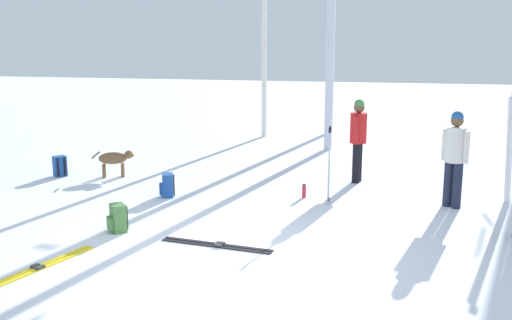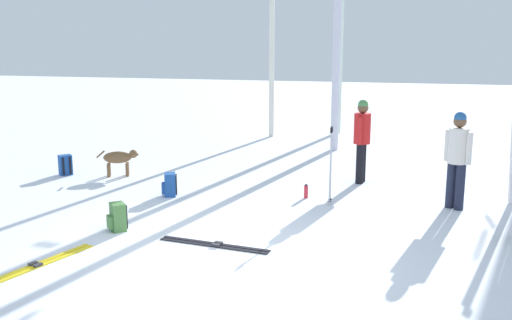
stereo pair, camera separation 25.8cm
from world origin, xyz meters
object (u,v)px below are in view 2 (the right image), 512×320
backpack_0 (65,165)px  ski_pair_lying_1 (214,245)px  person_2 (362,136)px  dog (120,158)px  person_1 (458,154)px  ski_pair_lying_0 (38,265)px  ski_poles_0 (331,163)px  birch_tree_2 (338,35)px  water_bottle_0 (306,191)px  backpack_2 (117,217)px  backpack_1 (170,185)px

backpack_0 → ski_pair_lying_1: bearing=-37.7°
person_2 → dog: (-5.09, -0.62, -0.59)m
person_1 → ski_pair_lying_1: (-3.55, -2.76, -0.97)m
ski_pair_lying_0 → dog: bearing=103.8°
ski_poles_0 → birch_tree_2: bearing=95.1°
dog → water_bottle_0: bearing=-10.9°
backpack_2 → ski_pair_lying_0: bearing=-103.8°
person_2 → backpack_2: (-3.50, -3.97, -0.77)m
person_2 → water_bottle_0: size_ratio=6.54×
dog → backpack_0: (-1.20, -0.19, -0.17)m
ski_pair_lying_0 → backpack_2: size_ratio=3.90×
dog → backpack_1: bearing=-37.7°
person_1 → birch_tree_2: (-2.62, 4.86, 1.98)m
ski_poles_0 → person_1: bearing=6.2°
ski_poles_0 → water_bottle_0: ski_poles_0 is taller
ski_pair_lying_1 → birch_tree_2: birch_tree_2 is taller
ski_poles_0 → backpack_1: 3.06m
ski_pair_lying_0 → ski_poles_0: size_ratio=1.22×
dog → birch_tree_2: size_ratio=0.15×
person_1 → ski_pair_lying_1: person_1 is taller
ski_poles_0 → backpack_1: bearing=-177.1°
dog → backpack_0: dog is taller
person_2 → backpack_0: 6.39m
ski_poles_0 → backpack_2: ski_poles_0 is taller
ski_pair_lying_1 → ski_poles_0: (1.39, 2.52, 0.74)m
ski_pair_lying_0 → water_bottle_0: water_bottle_0 is taller
person_1 → ski_pair_lying_0: bearing=-144.3°
ski_pair_lying_0 → birch_tree_2: 9.83m
backpack_1 → backpack_0: bearing=159.2°
ski_pair_lying_0 → ski_poles_0: bearing=47.7°
dog → ski_pair_lying_1: bearing=-48.1°
person_2 → birch_tree_2: bearing=104.9°
person_1 → backpack_2: 5.83m
backpack_1 → person_1: bearing=4.3°
dog → backpack_2: (1.59, -3.34, -0.17)m
dog → water_bottle_0: 4.26m
ski_pair_lying_1 → person_2: bearing=66.8°
person_2 → person_1: bearing=-41.0°
backpack_1 → backpack_2: 2.08m
person_2 → ski_pair_lying_1: (-1.82, -4.26, -0.97)m
person_1 → backpack_1: person_1 is taller
backpack_1 → ski_pair_lying_1: bearing=-55.6°
birch_tree_2 → backpack_1: bearing=-116.0°
ski_pair_lying_1 → water_bottle_0: water_bottle_0 is taller
dog → person_1: bearing=-7.3°
backpack_1 → ski_pair_lying_0: bearing=-96.8°
ski_pair_lying_1 → ski_poles_0: bearing=61.2°
ski_poles_0 → backpack_0: size_ratio=3.21×
dog → ski_pair_lying_0: bearing=-76.2°
backpack_2 → ski_poles_0: bearing=36.1°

